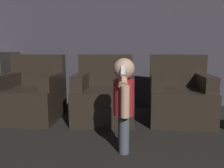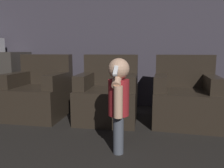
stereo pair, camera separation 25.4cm
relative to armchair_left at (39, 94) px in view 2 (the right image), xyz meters
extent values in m
cube|color=#3D3842|center=(1.22, 0.86, 0.97)|extent=(8.40, 0.05, 2.60)
cube|color=black|center=(0.00, -0.05, -0.10)|extent=(0.83, 0.84, 0.45)
cube|color=black|center=(0.01, 0.28, 0.35)|extent=(0.81, 0.19, 0.47)
cube|color=black|center=(-0.33, -0.04, 0.22)|extent=(0.18, 0.66, 0.20)
cube|color=black|center=(0.32, -0.06, 0.22)|extent=(0.18, 0.66, 0.20)
cube|color=black|center=(1.05, -0.05, -0.10)|extent=(0.81, 0.82, 0.45)
cube|color=black|center=(1.05, 0.28, 0.35)|extent=(0.81, 0.16, 0.47)
cube|color=black|center=(0.72, -0.05, 0.22)|extent=(0.16, 0.66, 0.20)
cube|color=black|center=(1.37, -0.05, 0.22)|extent=(0.16, 0.66, 0.20)
cube|color=black|center=(2.10, -0.05, -0.10)|extent=(0.88, 0.89, 0.45)
cube|color=black|center=(2.13, 0.28, 0.35)|extent=(0.82, 0.23, 0.47)
cube|color=black|center=(1.78, -0.02, 0.22)|extent=(0.22, 0.67, 0.20)
cube|color=black|center=(2.42, -0.08, 0.22)|extent=(0.22, 0.67, 0.20)
cylinder|color=#474C56|center=(1.31, -0.95, -0.15)|extent=(0.10, 0.10, 0.36)
cylinder|color=#474C56|center=(1.32, -1.06, -0.15)|extent=(0.10, 0.10, 0.36)
cylinder|color=maroon|center=(1.32, -1.00, 0.21)|extent=(0.20, 0.20, 0.34)
sphere|color=tan|center=(1.32, -1.00, 0.48)|extent=(0.20, 0.20, 0.20)
cylinder|color=tan|center=(1.33, -1.12, 0.19)|extent=(0.08, 0.08, 0.29)
cylinder|color=tan|center=(1.31, -1.00, 0.41)|extent=(0.08, 0.29, 0.22)
cube|color=white|center=(1.31, -1.13, 0.48)|extent=(0.04, 0.16, 0.10)
camera|label=1|loc=(1.30, -3.04, 0.64)|focal=35.00mm
camera|label=2|loc=(1.55, -3.01, 0.64)|focal=35.00mm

